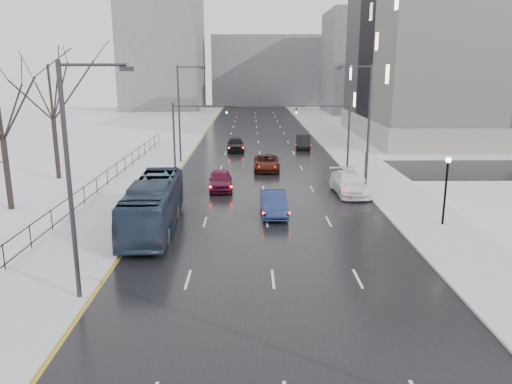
{
  "coord_description": "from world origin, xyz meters",
  "views": [
    {
      "loc": [
        -1.04,
        0.24,
        9.67
      ],
      "look_at": [
        -0.72,
        29.09,
        2.5
      ],
      "focal_mm": 35.0,
      "sensor_mm": 36.0,
      "label": 1
    }
  ],
  "objects_px": {
    "lamppost_r_mid": "(446,181)",
    "mast_signal_left": "(185,128)",
    "streetlight_l_far": "(181,109)",
    "no_uturn_sign": "(366,154)",
    "mast_signal_right": "(338,128)",
    "sedan_right_distant": "(303,142)",
    "tree_park_e": "(59,179)",
    "sedan_right_near": "(274,204)",
    "tree_park_d": "(12,210)",
    "bus": "(153,205)",
    "streetlight_l_near": "(74,172)",
    "sedan_right_cross": "(267,163)",
    "sedan_center_near": "(221,180)",
    "sedan_right_far": "(349,183)",
    "streetlight_r_mid": "(366,121)"
  },
  "relations": [
    {
      "from": "no_uturn_sign",
      "to": "sedan_right_cross",
      "type": "relative_size",
      "value": 0.51
    },
    {
      "from": "tree_park_d",
      "to": "mast_signal_right",
      "type": "relative_size",
      "value": 1.92
    },
    {
      "from": "tree_park_e",
      "to": "no_uturn_sign",
      "type": "bearing_deg",
      "value": 0.0
    },
    {
      "from": "tree_park_e",
      "to": "tree_park_d",
      "type": "bearing_deg",
      "value": -87.71
    },
    {
      "from": "tree_park_d",
      "to": "no_uturn_sign",
      "type": "distance_m",
      "value": 28.88
    },
    {
      "from": "lamppost_r_mid",
      "to": "sedan_right_cross",
      "type": "bearing_deg",
      "value": 120.52
    },
    {
      "from": "tree_park_d",
      "to": "bus",
      "type": "bearing_deg",
      "value": -21.79
    },
    {
      "from": "mast_signal_left",
      "to": "sedan_right_far",
      "type": "height_order",
      "value": "mast_signal_left"
    },
    {
      "from": "tree_park_e",
      "to": "sedan_right_cross",
      "type": "bearing_deg",
      "value": 11.52
    },
    {
      "from": "sedan_right_cross",
      "to": "mast_signal_left",
      "type": "bearing_deg",
      "value": 179.33
    },
    {
      "from": "tree_park_d",
      "to": "tree_park_e",
      "type": "xyz_separation_m",
      "value": [
        -0.4,
        10.0,
        0.0
      ]
    },
    {
      "from": "mast_signal_right",
      "to": "sedan_right_distant",
      "type": "distance_m",
      "value": 13.94
    },
    {
      "from": "tree_park_d",
      "to": "sedan_right_cross",
      "type": "distance_m",
      "value": 22.94
    },
    {
      "from": "mast_signal_right",
      "to": "bus",
      "type": "distance_m",
      "value": 23.39
    },
    {
      "from": "streetlight_r_mid",
      "to": "sedan_right_far",
      "type": "height_order",
      "value": "streetlight_r_mid"
    },
    {
      "from": "streetlight_l_far",
      "to": "sedan_right_cross",
      "type": "distance_m",
      "value": 10.78
    },
    {
      "from": "streetlight_r_mid",
      "to": "no_uturn_sign",
      "type": "distance_m",
      "value": 5.3
    },
    {
      "from": "sedan_right_cross",
      "to": "sedan_right_far",
      "type": "distance_m",
      "value": 11.31
    },
    {
      "from": "tree_park_d",
      "to": "no_uturn_sign",
      "type": "bearing_deg",
      "value": 20.32
    },
    {
      "from": "mast_signal_left",
      "to": "bus",
      "type": "xyz_separation_m",
      "value": [
        0.33,
        -18.32,
        -2.55
      ]
    },
    {
      "from": "lamppost_r_mid",
      "to": "mast_signal_right",
      "type": "distance_m",
      "value": 18.41
    },
    {
      "from": "mast_signal_left",
      "to": "sedan_right_cross",
      "type": "xyz_separation_m",
      "value": [
        7.83,
        -0.19,
        -3.33
      ]
    },
    {
      "from": "sedan_right_distant",
      "to": "mast_signal_right",
      "type": "bearing_deg",
      "value": -77.34
    },
    {
      "from": "sedan_right_far",
      "to": "no_uturn_sign",
      "type": "bearing_deg",
      "value": 63.05
    },
    {
      "from": "streetlight_r_mid",
      "to": "mast_signal_right",
      "type": "relative_size",
      "value": 1.54
    },
    {
      "from": "mast_signal_right",
      "to": "sedan_right_distant",
      "type": "bearing_deg",
      "value": 97.97
    },
    {
      "from": "bus",
      "to": "sedan_right_distant",
      "type": "height_order",
      "value": "bus"
    },
    {
      "from": "sedan_right_far",
      "to": "sedan_right_distant",
      "type": "xyz_separation_m",
      "value": [
        -1.27,
        23.06,
        -0.03
      ]
    },
    {
      "from": "no_uturn_sign",
      "to": "lamppost_r_mid",
      "type": "bearing_deg",
      "value": -82.67
    },
    {
      "from": "sedan_center_near",
      "to": "sedan_right_near",
      "type": "xyz_separation_m",
      "value": [
        4.0,
        -7.28,
        -0.02
      ]
    },
    {
      "from": "sedan_right_near",
      "to": "sedan_right_cross",
      "type": "relative_size",
      "value": 0.9
    },
    {
      "from": "sedan_center_near",
      "to": "sedan_right_far",
      "type": "distance_m",
      "value": 10.34
    },
    {
      "from": "lamppost_r_mid",
      "to": "mast_signal_left",
      "type": "relative_size",
      "value": 0.66
    },
    {
      "from": "sedan_right_far",
      "to": "lamppost_r_mid",
      "type": "bearing_deg",
      "value": -66.09
    },
    {
      "from": "streetlight_l_far",
      "to": "no_uturn_sign",
      "type": "distance_m",
      "value": 19.41
    },
    {
      "from": "mast_signal_right",
      "to": "sedan_right_cross",
      "type": "relative_size",
      "value": 1.23
    },
    {
      "from": "streetlight_l_far",
      "to": "sedan_right_far",
      "type": "relative_size",
      "value": 1.71
    },
    {
      "from": "streetlight_l_far",
      "to": "sedan_right_distant",
      "type": "height_order",
      "value": "streetlight_l_far"
    },
    {
      "from": "mast_signal_left",
      "to": "sedan_right_distant",
      "type": "bearing_deg",
      "value": 46.43
    },
    {
      "from": "sedan_right_cross",
      "to": "sedan_right_distant",
      "type": "relative_size",
      "value": 1.06
    },
    {
      "from": "tree_park_e",
      "to": "streetlight_l_far",
      "type": "distance_m",
      "value": 14.01
    },
    {
      "from": "sedan_right_near",
      "to": "bus",
      "type": "bearing_deg",
      "value": -160.45
    },
    {
      "from": "streetlight_r_mid",
      "to": "mast_signal_left",
      "type": "distance_m",
      "value": 17.5
    },
    {
      "from": "sedan_right_cross",
      "to": "lamppost_r_mid",
      "type": "bearing_deg",
      "value": -58.77
    },
    {
      "from": "tree_park_e",
      "to": "sedan_right_near",
      "type": "height_order",
      "value": "tree_park_e"
    },
    {
      "from": "streetlight_l_near",
      "to": "bus",
      "type": "height_order",
      "value": "streetlight_l_near"
    },
    {
      "from": "streetlight_l_near",
      "to": "bus",
      "type": "bearing_deg",
      "value": 83.13
    },
    {
      "from": "tree_park_e",
      "to": "bus",
      "type": "height_order",
      "value": "tree_park_e"
    },
    {
      "from": "lamppost_r_mid",
      "to": "no_uturn_sign",
      "type": "relative_size",
      "value": 1.59
    },
    {
      "from": "streetlight_r_mid",
      "to": "mast_signal_left",
      "type": "height_order",
      "value": "streetlight_r_mid"
    }
  ]
}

